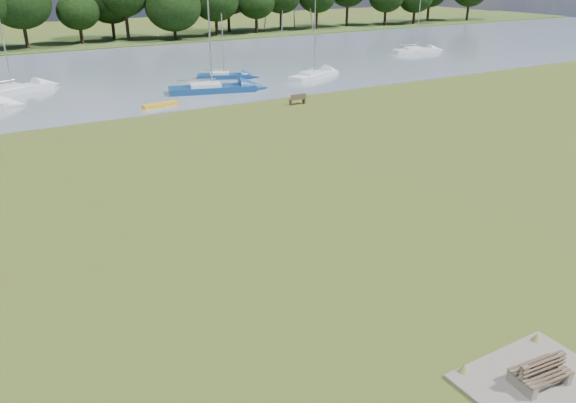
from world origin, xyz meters
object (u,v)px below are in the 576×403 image
sailboat_4 (223,75)px  sailboat_1 (314,74)px  sailboat_2 (416,49)px  sailboat_3 (12,88)px  bench_pair (541,372)px  sailboat_5 (211,87)px  riverbank_bench (298,99)px  kayak (160,105)px

sailboat_4 → sailboat_1: bearing=-2.2°
sailboat_2 → sailboat_3: (-50.17, -0.96, 0.04)m
bench_pair → sailboat_5: sailboat_5 is taller
riverbank_bench → bench_pair: bearing=-107.8°
riverbank_bench → sailboat_3: size_ratio=0.17×
bench_pair → sailboat_2: (41.61, 51.12, 0.06)m
riverbank_bench → sailboat_5: 9.35m
riverbank_bench → sailboat_5: sailboat_5 is taller
sailboat_4 → sailboat_5: (-3.79, -5.67, 0.11)m
sailboat_4 → sailboat_3: bearing=-164.1°
sailboat_1 → sailboat_3: bearing=144.5°
sailboat_2 → sailboat_3: 50.18m
riverbank_bench → sailboat_2: (29.47, 17.81, 0.05)m
bench_pair → sailboat_1: 47.33m
sailboat_1 → sailboat_5: size_ratio=0.75×
sailboat_4 → sailboat_5: 6.82m
sailboat_1 → sailboat_3: size_ratio=0.87×
sailboat_3 → sailboat_1: bearing=-38.0°
sailboat_1 → sailboat_2: (21.68, 8.20, 0.07)m
riverbank_bench → sailboat_3: 26.69m
sailboat_1 → kayak: bearing=173.0°
kayak → sailboat_2: sailboat_2 is taller
sailboat_1 → sailboat_4: 9.50m
sailboat_3 → kayak: bearing=-73.2°
sailboat_2 → sailboat_5: 35.29m
riverbank_bench → sailboat_5: size_ratio=0.15×
bench_pair → riverbank_bench: bench_pair is taller
riverbank_bench → kayak: riverbank_bench is taller
sailboat_3 → bench_pair: bearing=-104.1°
sailboat_3 → sailboat_5: (16.21, -8.66, 0.00)m
kayak → sailboat_2: bearing=9.6°
sailboat_2 → sailboat_3: bearing=-167.4°
riverbank_bench → sailboat_1: (7.79, 9.62, -0.02)m
sailboat_2 → kayak: bearing=-150.7°
sailboat_2 → riverbank_bench: bearing=-137.4°
kayak → sailboat_2: size_ratio=0.39×
sailboat_2 → sailboat_4: 30.43m
riverbank_bench → sailboat_1: 12.38m
sailboat_4 → kayak: bearing=-113.4°
kayak → sailboat_4: sailboat_4 is taller
bench_pair → sailboat_4: bearing=81.5°
riverbank_bench → sailboat_5: bearing=120.9°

